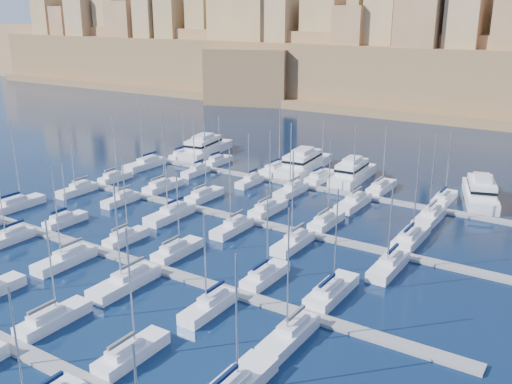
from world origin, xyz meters
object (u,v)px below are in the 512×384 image
Objects in this scene: motor_yacht_b at (304,163)px; motor_yacht_c at (352,172)px; sailboat_4 at (131,353)px; motor_yacht_a at (205,147)px; motor_yacht_d at (480,192)px.

motor_yacht_c is at bearing -6.85° from motor_yacht_b.
sailboat_4 is 70.27m from motor_yacht_c.
motor_yacht_c is at bearing -1.94° from motor_yacht_a.
motor_yacht_a and motor_yacht_b have the same top height.
motor_yacht_b is (26.93, 0.12, -0.00)m from motor_yacht_a.
motor_yacht_a is 1.20× the size of motor_yacht_c.
motor_yacht_b is at bearing 178.61° from motor_yacht_d.
sailboat_4 reaches higher than motor_yacht_c.
motor_yacht_a is at bearing -179.74° from motor_yacht_b.
motor_yacht_d is at bearing -0.69° from motor_yacht_a.
sailboat_4 is 84.74m from motor_yacht_a.
motor_yacht_b is at bearing 104.86° from sailboat_4.
motor_yacht_a is 39.00m from motor_yacht_c.
motor_yacht_b is at bearing 173.15° from motor_yacht_c.
motor_yacht_b is at bearing 0.26° from motor_yacht_a.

